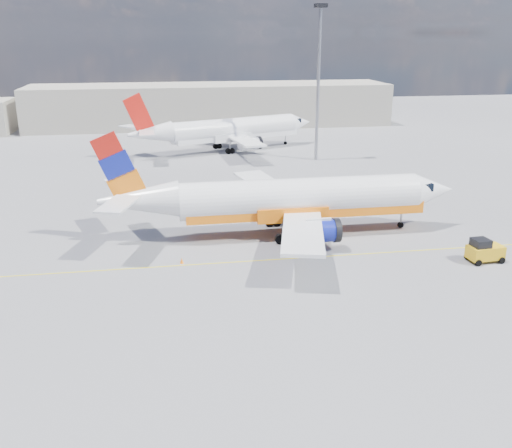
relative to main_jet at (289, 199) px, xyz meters
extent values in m
plane|color=slate|center=(-6.10, -8.87, -3.33)|extent=(240.00, 240.00, 0.00)
cube|color=yellow|center=(-6.10, -5.87, -3.32)|extent=(70.00, 0.15, 0.01)
cube|color=#B7AE9D|center=(-1.10, 66.13, 0.67)|extent=(70.00, 14.00, 8.00)
cylinder|color=white|center=(1.04, 0.01, 0.22)|extent=(21.72, 3.47, 3.35)
cone|color=white|center=(13.86, 0.07, 0.22)|extent=(3.96, 3.37, 3.35)
cone|color=white|center=(-13.27, -0.07, 0.57)|extent=(6.92, 3.22, 3.19)
cube|color=black|center=(12.48, 0.07, 0.77)|extent=(1.69, 2.28, 0.69)
cube|color=orange|center=(1.53, 0.01, -0.91)|extent=(21.71, 2.88, 1.18)
cube|color=white|center=(-0.48, 6.90, -0.66)|extent=(5.98, 12.25, 0.79)
cube|color=white|center=(-0.41, -6.91, -0.66)|extent=(5.87, 12.25, 0.79)
cylinder|color=navy|center=(1.51, 4.45, -1.60)|extent=(3.56, 1.89, 1.87)
cylinder|color=navy|center=(1.55, -4.43, -1.60)|extent=(3.56, 1.89, 1.87)
cylinder|color=black|center=(3.08, 4.45, -1.60)|extent=(0.50, 2.07, 2.07)
cylinder|color=black|center=(3.13, -4.42, -1.60)|extent=(0.50, 2.07, 2.07)
cube|color=orange|center=(-14.74, -0.08, 3.58)|extent=(4.63, 0.32, 6.16)
cube|color=white|center=(-14.76, 3.08, 1.21)|extent=(3.61, 5.36, 0.18)
cube|color=white|center=(-14.73, -3.23, 1.21)|extent=(3.57, 5.36, 0.18)
cylinder|color=gray|center=(10.90, 0.06, -2.09)|extent=(0.18, 0.18, 2.07)
cylinder|color=black|center=(10.90, 0.06, -3.05)|extent=(0.55, 0.24, 0.55)
cylinder|color=black|center=(-0.95, 2.36, -2.88)|extent=(0.89, 0.38, 0.89)
cylinder|color=black|center=(-0.92, -2.37, -2.88)|extent=(0.89, 0.38, 0.89)
cylinder|color=white|center=(0.21, 40.15, 0.08)|extent=(20.71, 10.08, 3.22)
cone|color=white|center=(11.80, 44.31, 0.08)|extent=(4.66, 4.31, 3.22)
cone|color=white|center=(-12.72, 35.51, 0.42)|extent=(7.28, 5.12, 3.06)
cube|color=black|center=(10.56, 43.86, 0.61)|extent=(2.25, 2.60, 0.66)
cube|color=white|center=(0.66, 40.31, -1.01)|extent=(20.52, 9.54, 1.14)
cube|color=white|center=(-3.37, 45.91, -0.77)|extent=(8.84, 11.14, 0.76)
cube|color=white|center=(1.11, 33.43, -0.77)|extent=(4.16, 11.62, 0.76)
cylinder|color=white|center=(-0.79, 44.32, -1.67)|extent=(3.82, 2.85, 1.80)
cylinder|color=white|center=(2.10, 36.30, -1.67)|extent=(3.82, 2.85, 1.80)
cylinder|color=black|center=(0.64, 44.84, -1.67)|extent=(1.12, 2.03, 1.99)
cylinder|color=black|center=(3.52, 36.81, -1.67)|extent=(1.12, 2.03, 1.99)
cube|color=red|center=(-14.06, 35.03, 3.31)|extent=(4.28, 1.77, 5.91)
cube|color=white|center=(-15.08, 37.88, 1.03)|extent=(4.55, 5.02, 0.17)
cube|color=white|center=(-13.04, 32.17, 1.03)|extent=(2.23, 4.80, 0.17)
cylinder|color=gray|center=(9.13, 43.35, -2.14)|extent=(0.22, 0.22, 1.99)
cylinder|color=black|center=(9.13, 43.35, -3.06)|extent=(0.58, 0.39, 0.53)
cylinder|color=black|center=(-2.34, 41.65, -2.90)|extent=(0.92, 0.63, 0.85)
cylinder|color=black|center=(-0.81, 37.37, -2.90)|extent=(0.92, 0.63, 0.85)
cylinder|color=black|center=(13.10, -8.36, -3.06)|extent=(0.55, 0.26, 0.53)
cylinder|color=black|center=(13.23, -9.85, -3.06)|extent=(0.55, 0.26, 0.53)
cylinder|color=black|center=(15.23, -8.17, -3.06)|extent=(0.55, 0.26, 0.53)
cylinder|color=black|center=(15.36, -9.66, -3.06)|extent=(0.55, 0.26, 0.53)
cube|color=gold|center=(14.23, -9.01, -2.53)|extent=(2.89, 1.73, 1.07)
cube|color=black|center=(13.70, -9.06, -1.67)|extent=(1.39, 1.39, 0.64)
cube|color=white|center=(-9.93, -5.52, -3.31)|extent=(0.36, 0.36, 0.04)
cone|color=orange|center=(-9.93, -5.52, -3.06)|extent=(0.31, 0.31, 0.47)
cylinder|color=gray|center=(10.98, 31.07, 7.03)|extent=(0.46, 0.46, 20.71)
cube|color=black|center=(10.98, 31.07, 17.70)|extent=(1.55, 1.55, 0.52)
camera|label=1|loc=(-10.99, -48.14, 14.22)|focal=40.00mm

